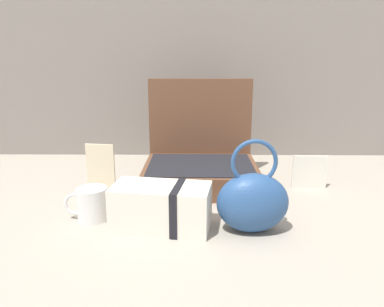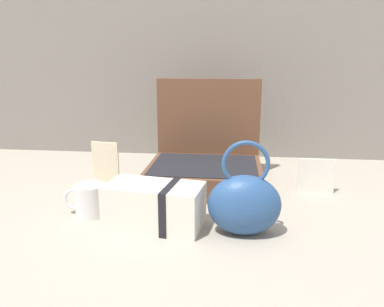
% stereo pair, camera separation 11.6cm
% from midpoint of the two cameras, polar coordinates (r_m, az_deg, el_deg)
% --- Properties ---
extents(ground_plane, '(6.00, 6.00, 0.00)m').
position_cam_midpoint_polar(ground_plane, '(1.23, -4.08, -6.82)').
color(ground_plane, '#9E9384').
extents(open_suitcase, '(0.40, 0.35, 0.37)m').
position_cam_midpoint_polar(open_suitcase, '(1.35, -1.15, -1.38)').
color(open_suitcase, brown).
rests_on(open_suitcase, ground_plane).
extents(teal_pouch_handbag, '(0.20, 0.12, 0.25)m').
position_cam_midpoint_polar(teal_pouch_handbag, '(0.97, 5.96, -7.37)').
color(teal_pouch_handbag, '#284C7F').
rests_on(teal_pouch_handbag, ground_plane).
extents(cream_toiletry_bag, '(0.28, 0.17, 0.12)m').
position_cam_midpoint_polar(cream_toiletry_bag, '(1.01, -7.85, -8.20)').
color(cream_toiletry_bag, silver).
rests_on(cream_toiletry_bag, ground_plane).
extents(coffee_mug, '(0.12, 0.09, 0.09)m').
position_cam_midpoint_polar(coffee_mug, '(1.10, -18.16, -7.46)').
color(coffee_mug, silver).
rests_on(coffee_mug, ground_plane).
extents(info_card_left, '(0.12, 0.01, 0.12)m').
position_cam_midpoint_polar(info_card_left, '(1.34, 15.33, -2.80)').
color(info_card_left, silver).
rests_on(info_card_left, ground_plane).
extents(poster_card_right, '(0.10, 0.02, 0.17)m').
position_cam_midpoint_polar(poster_card_right, '(1.31, -16.38, -2.20)').
color(poster_card_right, beige).
rests_on(poster_card_right, ground_plane).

